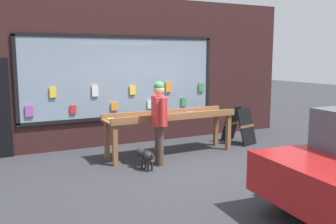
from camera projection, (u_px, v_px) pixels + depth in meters
ground_plane at (191, 165)px, 7.40m from camera, size 40.00×40.00×0.00m
shopfront_facade at (141, 72)px, 9.22m from camera, size 8.09×0.29×3.53m
display_table_main at (171, 120)px, 8.09m from camera, size 2.94×0.71×0.95m
person_browsing at (159, 116)px, 7.31m from camera, size 0.31×0.65×1.66m
small_dog at (146, 155)px, 7.06m from camera, size 0.27×0.52×0.40m
sandwich_board_sign at (239, 125)px, 9.25m from camera, size 0.67×0.85×0.87m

